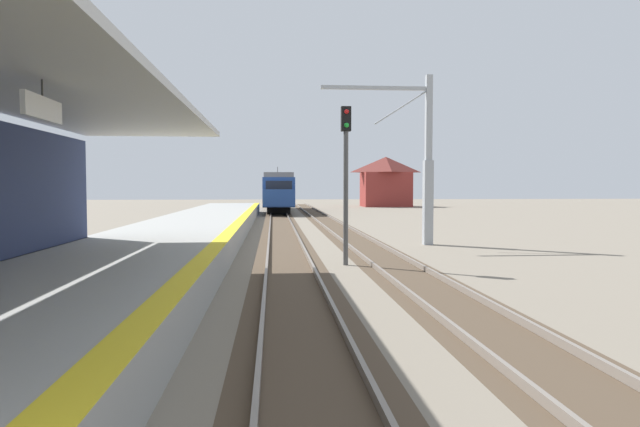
% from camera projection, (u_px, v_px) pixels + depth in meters
% --- Properties ---
extents(station_platform, '(5.00, 80.00, 0.91)m').
position_uv_depth(station_platform, '(144.00, 258.00, 16.78)').
color(station_platform, '#999993').
rests_on(station_platform, ground).
extents(track_pair_nearest_platform, '(2.34, 120.00, 0.16)m').
position_uv_depth(track_pair_nearest_platform, '(287.00, 253.00, 21.15)').
color(track_pair_nearest_platform, '#4C3D2D').
rests_on(track_pair_nearest_platform, ground).
extents(track_pair_middle, '(2.34, 120.00, 0.16)m').
position_uv_depth(track_pair_middle, '(375.00, 253.00, 21.43)').
color(track_pair_middle, '#4C3D2D').
rests_on(track_pair_middle, ground).
extents(approaching_train, '(2.93, 19.60, 4.76)m').
position_uv_depth(approaching_train, '(278.00, 190.00, 57.82)').
color(approaching_train, navy).
rests_on(approaching_train, ground).
extents(rail_signal_post, '(0.32, 0.34, 5.20)m').
position_uv_depth(rail_signal_post, '(346.00, 168.00, 18.22)').
color(rail_signal_post, '#4C4C4C').
rests_on(rail_signal_post, ground).
extents(catenary_pylon_far_side, '(5.00, 0.40, 7.50)m').
position_uv_depth(catenary_pylon_far_side, '(422.00, 164.00, 24.64)').
color(catenary_pylon_far_side, '#9EA3A8').
rests_on(catenary_pylon_far_side, ground).
extents(distant_trackside_house, '(6.60, 5.28, 6.40)m').
position_uv_depth(distant_trackside_house, '(386.00, 181.00, 71.64)').
color(distant_trackside_house, maroon).
rests_on(distant_trackside_house, ground).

